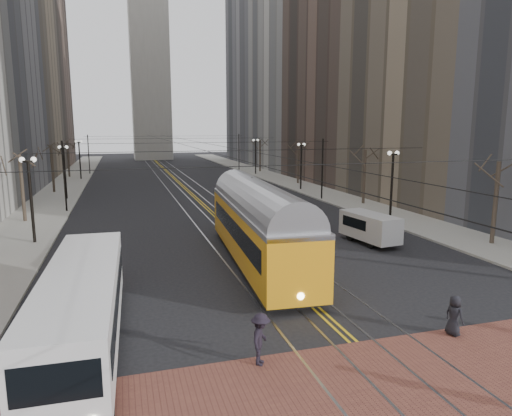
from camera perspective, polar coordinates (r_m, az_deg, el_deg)
ground at (r=18.58m, az=10.60°, el=-14.89°), size 260.00×260.00×0.00m
sidewalk_left at (r=60.83m, az=-23.13°, el=1.96°), size 5.00×140.00×0.15m
sidewalk_right at (r=64.60m, az=4.34°, el=3.17°), size 5.00×140.00×0.15m
crosswalk_band at (r=15.54m, az=17.76°, el=-20.47°), size 25.00×6.00×0.01m
streetcar_rails at (r=60.93m, az=-8.98°, el=2.59°), size 4.80×130.00×0.02m
centre_lines at (r=60.93m, az=-8.98°, el=2.59°), size 0.42×130.00×0.01m
building_left_far at (r=103.17m, az=-27.35°, el=15.76°), size 16.00×20.00×40.00m
building_right_mid at (r=70.07m, az=12.66°, el=17.37°), size 16.00×20.00×34.00m
building_right_midfar at (r=90.17m, az=7.46°, el=21.62°), size 20.00×20.00×52.00m
building_right_far at (r=106.99m, az=1.83°, el=16.60°), size 16.00×20.00×40.00m
clock_tower at (r=120.52m, az=-13.44°, el=23.31°), size 12.00×12.00×66.00m
lamp_posts at (r=44.65m, az=-6.28°, el=3.58°), size 27.60×57.20×5.60m
street_trees at (r=51.03m, az=-7.60°, el=4.36°), size 31.68×53.28×5.60m
trolley_wires at (r=50.53m, az=-7.55°, el=5.41°), size 25.96×120.00×6.60m
transit_bus at (r=17.63m, az=-20.83°, el=-11.71°), size 2.72×11.59×2.88m
streetcar at (r=26.20m, az=0.26°, el=-3.07°), size 3.89×15.73×3.67m
rear_bus at (r=36.23m, az=-0.48°, el=-0.14°), size 3.96×10.74×2.74m
cargo_van at (r=31.81m, az=14.01°, el=-2.53°), size 2.40×4.82×2.04m
sedan_grey at (r=43.52m, az=3.84°, el=0.68°), size 1.91×4.28×1.43m
sedan_silver at (r=51.15m, az=-0.16°, el=2.24°), size 2.54×5.25×1.66m
pedestrian_a at (r=19.18m, az=23.54°, el=-12.21°), size 0.64×0.84×1.55m
pedestrian_d at (r=15.64m, az=0.59°, el=-16.06°), size 1.13×1.32×1.77m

